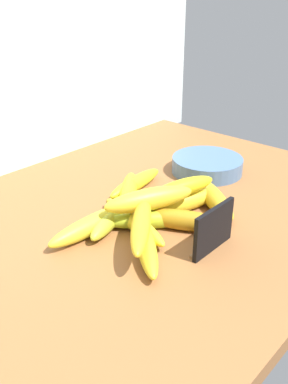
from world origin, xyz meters
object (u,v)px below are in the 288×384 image
at_px(banana_5, 183,220).
at_px(banana_6, 128,191).
at_px(banana_9, 153,220).
at_px(banana_12, 141,224).
at_px(banana_1, 214,198).
at_px(banana_3, 133,221).
at_px(banana_7, 145,244).
at_px(fruit_bowl, 207,165).
at_px(banana_2, 110,219).
at_px(banana_11, 149,199).
at_px(banana_8, 136,183).
at_px(chalkboard_sign, 213,231).
at_px(banana_4, 94,224).
at_px(banana_10, 183,187).
at_px(banana_0, 183,202).

height_order(banana_5, banana_6, banana_5).
distance_m(banana_9, banana_12, 0.08).
bearing_deg(banana_12, banana_1, -2.04).
bearing_deg(banana_6, banana_12, -130.00).
distance_m(banana_5, banana_9, 0.06).
bearing_deg(banana_3, banana_7, -122.40).
bearing_deg(fruit_bowl, banana_1, -141.69).
relative_size(banana_2, banana_11, 0.85).
height_order(banana_2, banana_8, same).
distance_m(fruit_bowl, banana_9, 0.30).
distance_m(banana_5, banana_11, 0.08).
relative_size(chalkboard_sign, banana_11, 0.60).
relative_size(fruit_bowl, banana_3, 0.83).
distance_m(banana_6, banana_7, 0.21).
xyz_separation_m(banana_11, banana_12, (-0.07, -0.04, -0.01)).
relative_size(banana_4, banana_11, 1.14).
relative_size(banana_4, banana_7, 1.03).
bearing_deg(banana_3, banana_12, -125.55).
distance_m(banana_1, banana_5, 0.12).
xyz_separation_m(chalkboard_sign, banana_3, (-0.04, 0.15, -0.02)).
height_order(banana_3, banana_5, banana_5).
bearing_deg(banana_11, banana_7, -143.07).
xyz_separation_m(banana_4, banana_6, (0.15, 0.05, -0.00)).
distance_m(banana_2, banana_9, 0.08).
height_order(banana_2, banana_3, same).
xyz_separation_m(banana_7, banana_9, (0.07, 0.05, 0.00)).
relative_size(banana_1, banana_2, 1.20).
bearing_deg(banana_10, banana_7, -166.05).
bearing_deg(banana_3, chalkboard_sign, -75.62).
relative_size(banana_4, banana_5, 1.18).
bearing_deg(banana_4, banana_0, -21.82).
xyz_separation_m(banana_3, banana_4, (-0.06, 0.04, 0.00)).
bearing_deg(banana_2, banana_0, -23.79).
relative_size(banana_5, banana_8, 0.99).
height_order(banana_11, banana_12, banana_11).
bearing_deg(chalkboard_sign, banana_12, 130.30).
distance_m(banana_2, banana_12, 0.10).
xyz_separation_m(banana_2, banana_12, (-0.02, -0.10, 0.03)).
distance_m(chalkboard_sign, banana_10, 0.14).
distance_m(banana_6, banana_12, 0.20).
relative_size(fruit_bowl, banana_2, 1.12).
bearing_deg(banana_7, banana_2, 80.06).
height_order(banana_4, banana_5, banana_5).
relative_size(banana_3, banana_9, 1.05).
bearing_deg(banana_6, banana_5, -98.56).
xyz_separation_m(chalkboard_sign, banana_9, (-0.01, 0.13, -0.02)).
height_order(banana_6, banana_8, banana_6).
xyz_separation_m(banana_3, banana_6, (0.09, 0.09, 0.00)).
bearing_deg(banana_6, banana_4, -161.51).
xyz_separation_m(banana_6, banana_10, (0.03, -0.13, 0.04)).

